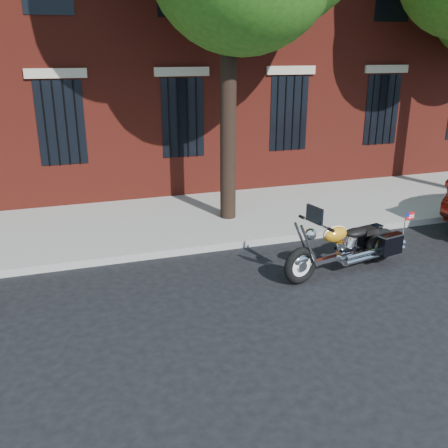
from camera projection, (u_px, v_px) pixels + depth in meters
name	position (u px, v px, depth m)	size (l,w,h in m)	color
ground	(253.00, 275.00, 9.03)	(120.00, 120.00, 0.00)	black
curb	(229.00, 245.00, 10.24)	(40.00, 0.16, 0.15)	gray
sidewalk	(203.00, 217.00, 11.92)	(40.00, 3.60, 0.15)	gray
motorcycle	(349.00, 247.00, 9.06)	(2.73, 1.09, 1.37)	black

